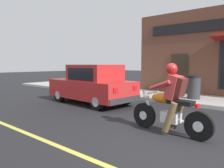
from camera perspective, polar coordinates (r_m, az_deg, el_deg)
ground_plane at (r=4.89m, az=16.88°, el=-14.06°), size 80.00×80.00×0.00m
sidewalk_curb at (r=10.63m, az=13.18°, el=-3.14°), size 2.60×22.00×0.14m
lane_stripe at (r=5.64m, az=-22.04°, el=-11.56°), size 0.12×19.80×0.01m
motorcycle_with_rider at (r=5.17m, az=14.95°, el=-5.20°), size 0.59×2.02×1.62m
car_hatchback at (r=8.79m, az=-5.27°, el=-0.19°), size 1.90×3.89×1.57m
trash_bin at (r=9.75m, az=20.60°, el=-0.74°), size 0.56×0.56×0.98m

